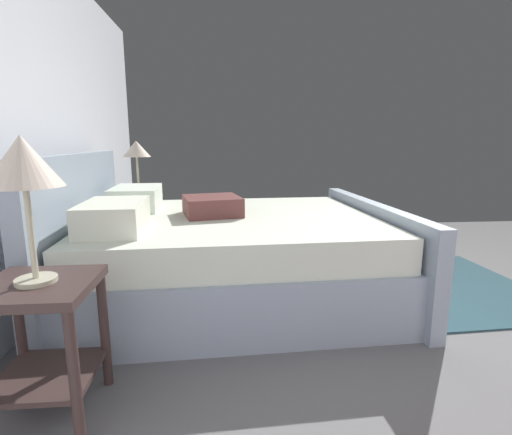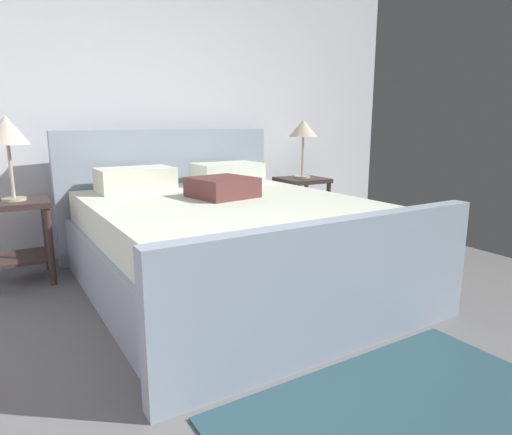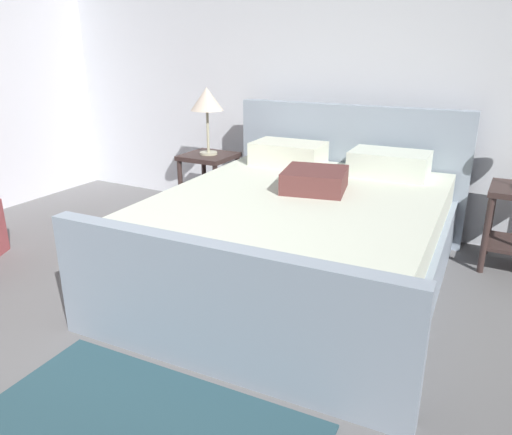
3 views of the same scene
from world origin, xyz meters
TOP-DOWN VIEW (x-y plane):
  - ground_plane at (0.00, 0.00)m, footprint 5.62×5.58m
  - wall_back at (0.00, 2.85)m, footprint 5.74×0.12m
  - bed at (0.39, 1.55)m, footprint 2.01×2.38m
  - nightstand_left at (-0.88, 2.33)m, footprint 0.44×0.44m
  - table_lamp_left at (-0.88, 2.33)m, footprint 0.29×0.29m

SIDE VIEW (x-z plane):
  - ground_plane at x=0.00m, z-range -0.02..0.00m
  - bed at x=0.39m, z-range -0.20..0.88m
  - nightstand_left at x=-0.88m, z-range 0.10..0.70m
  - table_lamp_left at x=-0.88m, z-range 0.78..1.37m
  - wall_back at x=0.00m, z-range 0.00..2.51m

